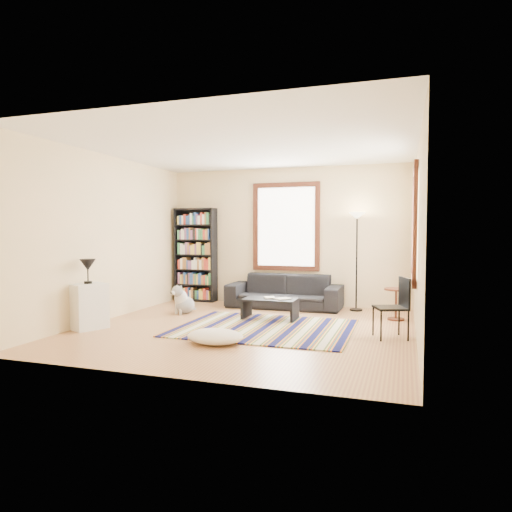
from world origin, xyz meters
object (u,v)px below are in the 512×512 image
(dog, at_px, (185,299))
(floor_lamp, at_px, (357,262))
(sofa, at_px, (284,291))
(folding_chair, at_px, (391,308))
(bookshelf, at_px, (196,255))
(white_cabinet, at_px, (89,306))
(coffee_table, at_px, (270,309))
(side_table, at_px, (396,304))
(floor_cushion, at_px, (215,336))

(dog, bearing_deg, floor_lamp, 46.44)
(sofa, distance_m, folding_chair, 2.90)
(bookshelf, xyz_separation_m, white_cabinet, (-0.33, -3.11, -0.65))
(bookshelf, xyz_separation_m, coffee_table, (2.13, -1.52, -0.82))
(bookshelf, relative_size, white_cabinet, 2.86)
(floor_lamp, height_order, dog, floor_lamp)
(folding_chair, bearing_deg, coffee_table, 138.08)
(coffee_table, distance_m, side_table, 2.14)
(bookshelf, xyz_separation_m, floor_lamp, (3.43, -0.17, -0.07))
(sofa, xyz_separation_m, bookshelf, (-2.05, 0.27, 0.67))
(bookshelf, xyz_separation_m, dog, (0.47, -1.44, -0.74))
(floor_cushion, xyz_separation_m, white_cabinet, (-2.23, 0.25, 0.25))
(white_cabinet, distance_m, dog, 1.85)
(side_table, height_order, dog, side_table)
(coffee_table, relative_size, side_table, 1.67)
(side_table, distance_m, folding_chair, 1.42)
(coffee_table, height_order, folding_chair, folding_chair)
(floor_cushion, distance_m, folding_chair, 2.48)
(floor_lamp, bearing_deg, folding_chair, -72.08)
(side_table, relative_size, white_cabinet, 0.77)
(sofa, bearing_deg, coffee_table, -86.33)
(bookshelf, xyz_separation_m, folding_chair, (4.12, -2.30, -0.57))
(sofa, height_order, dog, sofa)
(folding_chair, bearing_deg, bookshelf, 130.17)
(floor_lamp, height_order, white_cabinet, floor_lamp)
(white_cabinet, bearing_deg, side_table, 50.23)
(bookshelf, relative_size, dog, 3.84)
(floor_cushion, xyz_separation_m, side_table, (2.27, 2.46, 0.17))
(sofa, height_order, floor_lamp, floor_lamp)
(folding_chair, height_order, white_cabinet, folding_chair)
(floor_lamp, distance_m, folding_chair, 2.29)
(coffee_table, xyz_separation_m, white_cabinet, (-2.46, -1.58, 0.17))
(coffee_table, bearing_deg, floor_lamp, 46.10)
(floor_cushion, bearing_deg, sofa, 87.22)
(bookshelf, height_order, floor_lamp, bookshelf)
(bookshelf, bearing_deg, white_cabinet, -96.06)
(floor_cushion, distance_m, dog, 2.39)
(sofa, distance_m, bookshelf, 2.17)
(coffee_table, height_order, white_cabinet, white_cabinet)
(sofa, relative_size, floor_cushion, 2.88)
(floor_lamp, xyz_separation_m, white_cabinet, (-3.76, -2.94, -0.58))
(folding_chair, xyz_separation_m, dog, (-3.65, 0.86, -0.17))
(dog, bearing_deg, coffee_table, 20.33)
(floor_lamp, bearing_deg, floor_cushion, -115.65)
(white_cabinet, bearing_deg, folding_chair, 34.33)
(coffee_table, height_order, side_table, side_table)
(dog, bearing_deg, folding_chair, 9.91)
(floor_lamp, bearing_deg, side_table, -44.46)
(floor_lamp, bearing_deg, dog, -156.69)
(bookshelf, distance_m, floor_lamp, 3.44)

